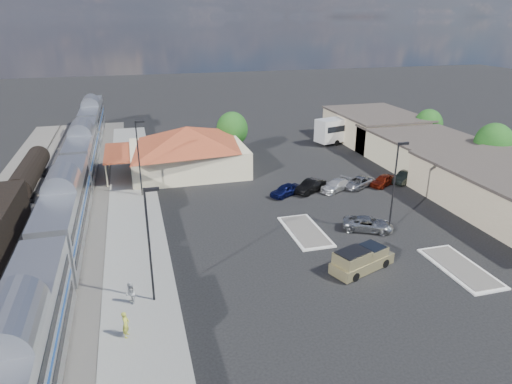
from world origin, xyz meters
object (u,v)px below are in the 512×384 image
object	(u,v)px
suv	(368,224)
coach_bus	(350,127)
station_depot	(187,149)
pickup_truck	(362,259)

from	to	relation	value
suv	coach_bus	size ratio (longest dim) A/B	0.37
station_depot	coach_bus	distance (m)	29.97
suv	station_depot	bearing A→B (deg)	59.86
pickup_truck	station_depot	bearing A→B (deg)	-1.23
pickup_truck	coach_bus	xyz separation A→B (m)	(18.00, 38.85, 1.48)
pickup_truck	suv	bearing A→B (deg)	-52.73
pickup_truck	coach_bus	bearing A→B (deg)	-45.60
suv	coach_bus	distance (m)	35.20
suv	pickup_truck	bearing A→B (deg)	175.63
suv	coach_bus	world-z (taller)	coach_bus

